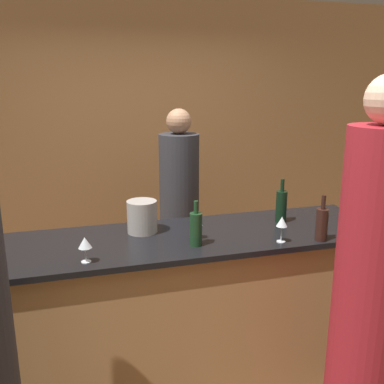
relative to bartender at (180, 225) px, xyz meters
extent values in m
plane|color=#4C3823|center=(-0.18, -0.87, -0.84)|extent=(14.00, 14.00, 0.00)
cube|color=olive|center=(-0.18, 1.00, 0.56)|extent=(8.00, 0.06, 2.80)
cube|color=#B27F4C|center=(-0.18, -0.87, -0.32)|extent=(2.52, 0.65, 1.03)
cube|color=black|center=(-0.18, -0.87, 0.21)|extent=(2.58, 0.71, 0.04)
cylinder|color=#2D2D33|center=(0.00, 0.00, -0.04)|extent=(0.32, 0.32, 1.59)
sphere|color=#A37556|center=(0.00, 0.00, 0.85)|extent=(0.20, 0.20, 0.20)
cylinder|color=maroon|center=(0.53, -1.70, 0.07)|extent=(0.34, 0.34, 1.81)
cylinder|color=black|center=(0.51, -0.79, 0.34)|extent=(0.07, 0.07, 0.22)
cylinder|color=black|center=(0.51, -0.79, 0.49)|extent=(0.03, 0.03, 0.08)
cylinder|color=#19381E|center=(-0.16, -1.04, 0.33)|extent=(0.07, 0.07, 0.20)
cylinder|color=#19381E|center=(-0.16, -1.04, 0.46)|extent=(0.03, 0.03, 0.07)
cylinder|color=black|center=(0.58, -1.17, 0.33)|extent=(0.07, 0.07, 0.20)
cylinder|color=black|center=(0.58, -1.17, 0.47)|extent=(0.03, 0.03, 0.09)
cylinder|color=#9E9993|center=(-0.43, -0.73, 0.33)|extent=(0.19, 0.19, 0.20)
cylinder|color=silver|center=(-0.12, -0.93, 0.23)|extent=(0.05, 0.05, 0.00)
cylinder|color=silver|center=(-0.12, -0.93, 0.28)|extent=(0.01, 0.01, 0.08)
cone|color=silver|center=(-0.12, -0.93, 0.35)|extent=(0.06, 0.06, 0.08)
cylinder|color=silver|center=(0.87, -1.17, 0.23)|extent=(0.05, 0.05, 0.00)
cylinder|color=silver|center=(0.87, -1.17, 0.29)|extent=(0.01, 0.01, 0.10)
cone|color=silver|center=(0.87, -1.17, 0.37)|extent=(0.07, 0.07, 0.07)
cylinder|color=silver|center=(-0.79, -1.11, 0.23)|extent=(0.05, 0.05, 0.00)
cylinder|color=silver|center=(-0.79, -1.11, 0.27)|extent=(0.01, 0.01, 0.08)
cone|color=silver|center=(-0.79, -1.11, 0.34)|extent=(0.07, 0.07, 0.06)
cylinder|color=silver|center=(0.34, -1.13, 0.23)|extent=(0.05, 0.05, 0.00)
cylinder|color=silver|center=(0.34, -1.13, 0.28)|extent=(0.01, 0.01, 0.09)
cone|color=silver|center=(0.34, -1.13, 0.36)|extent=(0.07, 0.07, 0.06)
camera|label=1|loc=(-0.82, -3.28, 1.16)|focal=40.00mm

